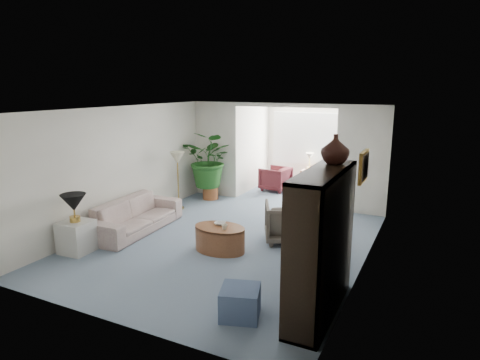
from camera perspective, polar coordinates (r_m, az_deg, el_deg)
The scene contains 26 objects.
floor at distance 7.91m, azimuth -1.94°, elevation -8.67°, with size 6.00×6.00×0.00m, color gray.
sunroom_floor at distance 11.51m, azimuth 7.71°, elevation -1.86°, with size 2.60×2.60×0.00m, color gray.
back_pier_left at distance 11.03m, azimuth -3.37°, elevation 4.22°, with size 1.20×0.12×2.50m, color white.
back_pier_right at distance 9.76m, azimuth 16.47°, elevation 2.58°, with size 1.20×0.12×2.50m, color white.
back_header at distance 10.11m, azimuth 6.10°, elevation 10.22°, with size 2.60×0.12×0.10m, color white.
window_pane at distance 12.26m, azimuth 9.52°, elevation 5.64°, with size 2.20×0.02×1.50m, color white.
window_blinds at distance 12.24m, azimuth 9.48°, elevation 5.63°, with size 2.20×0.02×1.50m, color white.
framed_picture at distance 6.58m, azimuth 16.80°, elevation 1.78°, with size 0.04×0.50×0.40m, color #B8AD93.
sofa at distance 8.72m, azimuth -14.19°, elevation -4.74°, with size 2.21×0.87×0.65m, color beige.
end_table at distance 7.96m, azimuth -21.59°, elevation -7.29°, with size 0.51×0.51×0.57m, color beige.
table_lamp at distance 7.78m, azimuth -21.97°, elevation -2.90°, with size 0.44×0.44×0.30m, color black.
floor_lamp at distance 9.85m, azimuth -8.63°, elevation 3.05°, with size 0.36×0.36×0.28m, color beige.
coffee_table at distance 7.50m, azimuth -2.80°, elevation -8.08°, with size 0.95×0.95×0.45m, color brown.
coffee_bowl at distance 7.52m, azimuth -2.79°, elevation -6.00°, with size 0.20×0.20×0.05m, color silver.
coffee_cup at distance 7.25m, azimuth -2.16°, elevation -6.50°, with size 0.10×0.10×0.10m, color silver.
wingback_chair at distance 7.94m, azimuth 6.46°, elevation -5.76°, with size 0.80×0.83×0.75m, color #60584C.
side_table_dark at distance 8.04m, azimuth 11.91°, elevation -6.08°, with size 0.55×0.44×0.66m, color black.
entertainment_cabinet at distance 5.40m, azimuth 11.12°, elevation -8.59°, with size 0.45×1.71×1.89m, color black.
cabinet_urn at distance 5.58m, azimuth 12.98°, elevation 4.18°, with size 0.37×0.37×0.39m, color black.
ottoman at distance 5.52m, azimuth 0.02°, elevation -16.49°, with size 0.49×0.49×0.39m, color slate.
plant_pot at distance 10.87m, azimuth -4.09°, elevation -1.78°, with size 0.40×0.40×0.32m, color brown.
house_plant at distance 10.68m, azimuth -4.17°, elevation 2.83°, with size 1.31×1.14×1.46m, color #22581E.
sunroom_chair_blue at distance 11.27m, azimuth 12.01°, elevation -0.38°, with size 0.80×0.83×0.75m, color slate.
sunroom_chair_maroon at distance 11.72m, azimuth 4.89°, elevation 0.17°, with size 0.72×0.74×0.68m, color #581E24.
sunroom_table at distance 12.19m, azimuth 9.46°, elevation 0.14°, with size 0.42×0.33×0.51m, color brown.
shelf_clutter at distance 5.31m, azimuth 10.49°, elevation -7.29°, with size 0.30×1.23×1.06m.
Camera 1 is at (3.48, -6.48, 2.90)m, focal length 30.96 mm.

